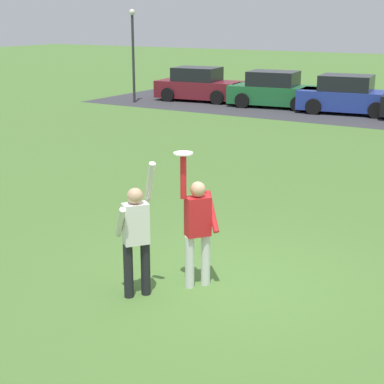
{
  "coord_description": "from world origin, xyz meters",
  "views": [
    {
      "loc": [
        4.02,
        -7.7,
        3.98
      ],
      "look_at": [
        -0.64,
        -0.0,
        1.37
      ],
      "focal_mm": 57.07,
      "sensor_mm": 36.0,
      "label": 1
    }
  ],
  "objects_px": {
    "person_catcher": "(198,225)",
    "parked_car_blue": "(348,96)",
    "lamppost_by_lot": "(133,47)",
    "parked_car_maroon": "(199,85)",
    "person_defender": "(136,233)",
    "parked_car_green": "(275,91)",
    "frisbee_disc": "(183,153)"
  },
  "relations": [
    {
      "from": "person_catcher",
      "to": "parked_car_blue",
      "type": "height_order",
      "value": "person_catcher"
    },
    {
      "from": "person_catcher",
      "to": "lamppost_by_lot",
      "type": "distance_m",
      "value": 20.72
    },
    {
      "from": "parked_car_blue",
      "to": "parked_car_maroon",
      "type": "bearing_deg",
      "value": 171.52
    },
    {
      "from": "person_catcher",
      "to": "lamppost_by_lot",
      "type": "height_order",
      "value": "lamppost_by_lot"
    },
    {
      "from": "person_catcher",
      "to": "parked_car_maroon",
      "type": "bearing_deg",
      "value": -111.52
    },
    {
      "from": "person_defender",
      "to": "parked_car_green",
      "type": "xyz_separation_m",
      "value": [
        -6.1,
        18.87,
        -0.25
      ]
    },
    {
      "from": "parked_car_green",
      "to": "lamppost_by_lot",
      "type": "relative_size",
      "value": 1.01
    },
    {
      "from": "frisbee_disc",
      "to": "parked_car_maroon",
      "type": "xyz_separation_m",
      "value": [
        -10.55,
        18.37,
        -1.37
      ]
    },
    {
      "from": "frisbee_disc",
      "to": "parked_car_maroon",
      "type": "height_order",
      "value": "frisbee_disc"
    },
    {
      "from": "parked_car_maroon",
      "to": "parked_car_blue",
      "type": "distance_m",
      "value": 7.38
    },
    {
      "from": "parked_car_maroon",
      "to": "lamppost_by_lot",
      "type": "height_order",
      "value": "lamppost_by_lot"
    },
    {
      "from": "parked_car_maroon",
      "to": "parked_car_green",
      "type": "bearing_deg",
      "value": -7.88
    },
    {
      "from": "parked_car_green",
      "to": "parked_car_blue",
      "type": "distance_m",
      "value": 3.37
    },
    {
      "from": "parked_car_blue",
      "to": "lamppost_by_lot",
      "type": "bearing_deg",
      "value": -175.61
    },
    {
      "from": "person_defender",
      "to": "lamppost_by_lot",
      "type": "bearing_deg",
      "value": 74.51
    },
    {
      "from": "person_catcher",
      "to": "lamppost_by_lot",
      "type": "bearing_deg",
      "value": -102.95
    },
    {
      "from": "person_defender",
      "to": "parked_car_blue",
      "type": "xyz_separation_m",
      "value": [
        -2.73,
        18.74,
        -0.25
      ]
    },
    {
      "from": "person_defender",
      "to": "frisbee_disc",
      "type": "height_order",
      "value": "frisbee_disc"
    },
    {
      "from": "person_catcher",
      "to": "parked_car_blue",
      "type": "distance_m",
      "value": 18.29
    },
    {
      "from": "frisbee_disc",
      "to": "lamppost_by_lot",
      "type": "bearing_deg",
      "value": 128.41
    },
    {
      "from": "person_catcher",
      "to": "parked_car_maroon",
      "type": "xyz_separation_m",
      "value": [
        -10.69,
        18.19,
        -0.25
      ]
    },
    {
      "from": "person_catcher",
      "to": "person_defender",
      "type": "bearing_deg",
      "value": -0.0
    },
    {
      "from": "person_defender",
      "to": "lamppost_by_lot",
      "type": "xyz_separation_m",
      "value": [
        -12.42,
        16.8,
        1.6
      ]
    },
    {
      "from": "person_catcher",
      "to": "person_defender",
      "type": "xyz_separation_m",
      "value": [
        -0.59,
        -0.75,
        -0.0
      ]
    },
    {
      "from": "person_catcher",
      "to": "parked_car_blue",
      "type": "xyz_separation_m",
      "value": [
        -3.31,
        17.99,
        -0.25
      ]
    },
    {
      "from": "parked_car_maroon",
      "to": "parked_car_blue",
      "type": "relative_size",
      "value": 1.0
    },
    {
      "from": "parked_car_green",
      "to": "lamppost_by_lot",
      "type": "bearing_deg",
      "value": -168.77
    },
    {
      "from": "person_catcher",
      "to": "parked_car_green",
      "type": "relative_size",
      "value": 0.49
    },
    {
      "from": "person_defender",
      "to": "parked_car_green",
      "type": "relative_size",
      "value": 0.48
    },
    {
      "from": "frisbee_disc",
      "to": "parked_car_maroon",
      "type": "distance_m",
      "value": 21.23
    },
    {
      "from": "parked_car_green",
      "to": "parked_car_blue",
      "type": "height_order",
      "value": "same"
    },
    {
      "from": "lamppost_by_lot",
      "to": "parked_car_blue",
      "type": "bearing_deg",
      "value": 11.32
    }
  ]
}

